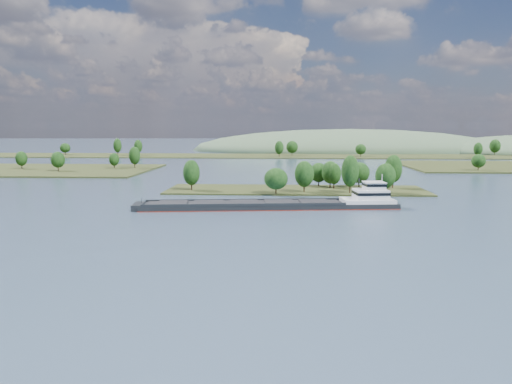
{
  "coord_description": "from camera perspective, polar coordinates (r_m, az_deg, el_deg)",
  "views": [
    {
      "loc": [
        -4.43,
        -13.68,
        25.15
      ],
      "look_at": [
        -12.76,
        130.0,
        6.0
      ],
      "focal_mm": 35.0,
      "sensor_mm": 36.0,
      "label": 1
    }
  ],
  "objects": [
    {
      "name": "ground",
      "position": [
        136.1,
        5.13,
        -3.1
      ],
      "size": [
        1800.0,
        1800.0,
        0.0
      ],
      "primitive_type": "plane",
      "color": "#324657",
      "rests_on": "ground"
    },
    {
      "name": "tree_island",
      "position": [
        194.13,
        6.62,
        1.29
      ],
      "size": [
        100.0,
        33.03,
        15.12
      ],
      "color": "#283015",
      "rests_on": "ground"
    },
    {
      "name": "back_shoreline",
      "position": [
        414.38,
        5.06,
        4.17
      ],
      "size": [
        900.0,
        60.0,
        15.26
      ],
      "color": "#283015",
      "rests_on": "ground"
    },
    {
      "name": "hill_west",
      "position": [
        518.32,
        10.49,
        4.67
      ],
      "size": [
        320.0,
        160.0,
        44.0
      ],
      "primitive_type": "ellipsoid",
      "color": "#40583C",
      "rests_on": "ground"
    },
    {
      "name": "cargo_barge",
      "position": [
        153.64,
        3.4,
        -1.34
      ],
      "size": [
        81.33,
        19.32,
        10.92
      ],
      "color": "black",
      "rests_on": "ground"
    }
  ]
}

